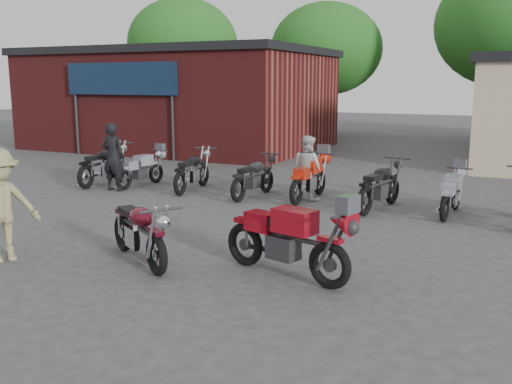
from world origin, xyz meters
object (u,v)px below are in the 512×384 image
at_px(row_bike_2, 193,169).
at_px(row_bike_5, 380,183).
at_px(sportbike, 287,236).
at_px(row_bike_0, 104,163).
at_px(row_bike_6, 452,192).
at_px(row_bike_1, 141,168).
at_px(person_light, 307,168).
at_px(row_bike_3, 254,175).
at_px(vintage_motorcycle, 139,227).
at_px(helmet, 153,255).
at_px(person_dark, 113,157).
at_px(row_bike_4, 309,176).
at_px(person_tan, 0,206).

relative_size(row_bike_2, row_bike_5, 0.96).
bearing_deg(row_bike_2, sportbike, -144.35).
relative_size(row_bike_0, row_bike_6, 1.18).
distance_m(row_bike_0, row_bike_1, 1.19).
height_order(person_light, row_bike_2, person_light).
bearing_deg(row_bike_1, row_bike_3, -84.44).
distance_m(person_light, row_bike_0, 6.03).
distance_m(sportbike, row_bike_6, 5.56).
bearing_deg(row_bike_3, person_light, -72.09).
distance_m(sportbike, row_bike_3, 6.10).
bearing_deg(vintage_motorcycle, row_bike_3, 129.25).
xyz_separation_m(row_bike_0, row_bike_5, (7.92, 0.16, -0.01)).
xyz_separation_m(person_light, row_bike_5, (1.92, -0.35, -0.18)).
bearing_deg(helmet, person_dark, 134.75).
distance_m(row_bike_0, row_bike_5, 7.92).
bearing_deg(row_bike_1, row_bike_6, -84.16).
bearing_deg(row_bike_5, row_bike_4, 89.55).
bearing_deg(row_bike_1, person_dark, 168.52).
distance_m(person_light, row_bike_6, 3.49).
relative_size(person_tan, row_bike_6, 1.02).
height_order(person_tan, row_bike_6, person_tan).
xyz_separation_m(sportbike, row_bike_6, (1.68, 5.30, -0.11)).
xyz_separation_m(person_light, person_tan, (-2.70, -6.84, 0.13)).
height_order(vintage_motorcycle, row_bike_2, vintage_motorcycle).
height_order(person_dark, row_bike_6, person_dark).
height_order(person_light, person_tan, person_tan).
distance_m(row_bike_0, row_bike_4, 6.09).
xyz_separation_m(person_dark, row_bike_0, (-0.92, 0.66, -0.29)).
bearing_deg(row_bike_4, sportbike, -160.60).
bearing_deg(row_bike_4, person_tan, 160.02).
bearing_deg(person_tan, sportbike, -46.22).
height_order(row_bike_3, row_bike_4, row_bike_4).
distance_m(helmet, row_bike_5, 6.00).
relative_size(sportbike, person_dark, 1.21).
bearing_deg(helmet, row_bike_5, 66.48).
distance_m(sportbike, row_bike_4, 5.81).
height_order(sportbike, row_bike_2, sportbike).
xyz_separation_m(helmet, row_bike_6, (3.94, 5.57, 0.42)).
height_order(person_light, row_bike_6, person_light).
distance_m(person_light, row_bike_1, 4.85).
bearing_deg(row_bike_0, row_bike_1, -85.85).
relative_size(row_bike_2, row_bike_3, 1.04).
bearing_deg(row_bike_4, row_bike_1, 95.74).
distance_m(person_dark, row_bike_2, 2.14).
relative_size(row_bike_4, row_bike_6, 1.12).
relative_size(sportbike, row_bike_2, 1.09).
relative_size(helmet, row_bike_0, 0.11).
relative_size(person_light, row_bike_0, 0.74).
relative_size(person_dark, row_bike_3, 0.93).
bearing_deg(row_bike_2, row_bike_4, -93.72).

